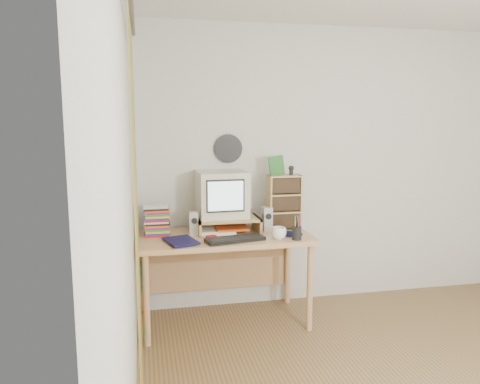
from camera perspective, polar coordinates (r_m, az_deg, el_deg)
name	(u,v)px	position (r m, az deg, el deg)	size (l,w,h in m)	color
back_wall	(327,167)	(4.38, 10.56, 3.05)	(3.50, 3.50, 0.00)	silver
left_wall	(126,210)	(2.32, -13.67, -2.20)	(3.50, 3.50, 0.00)	silver
curtain	(136,211)	(2.81, -12.51, -2.32)	(2.20, 2.20, 0.00)	orange
wall_disc	(228,149)	(4.09, -1.45, 5.31)	(0.25, 0.25, 0.02)	black
desk	(223,249)	(3.93, -2.09, -6.93)	(1.40, 0.70, 0.75)	tan
monitor_riser	(228,221)	(3.91, -1.48, -3.52)	(0.52, 0.30, 0.12)	#D5B570
crt_monitor	(222,194)	(3.92, -2.17, -0.29)	(0.40, 0.40, 0.38)	beige
speaker_left	(194,223)	(3.83, -5.65, -3.81)	(0.07, 0.07, 0.19)	silver
speaker_right	(267,219)	(3.95, 3.34, -3.30)	(0.08, 0.08, 0.20)	silver
keyboard	(235,239)	(3.63, -0.60, -5.79)	(0.46, 0.15, 0.03)	black
dvd_stack	(157,219)	(3.84, -10.12, -3.22)	(0.19, 0.14, 0.28)	brown
cd_rack	(284,202)	(4.01, 5.38, -1.23)	(0.28, 0.15, 0.47)	#D5B570
mug	(279,233)	(3.70, 4.76, -5.03)	(0.12, 0.12, 0.09)	white
diary	(168,241)	(3.58, -8.83, -5.95)	(0.26, 0.19, 0.05)	#120F3A
mousepad	(290,234)	(3.87, 6.14, -5.11)	(0.20, 0.20, 0.00)	black
pen_cup	(297,230)	(3.69, 6.94, -4.67)	(0.07, 0.07, 0.15)	black
papers	(222,230)	(3.92, -2.23, -4.62)	(0.30, 0.22, 0.04)	white
red_box	(211,238)	(3.66, -3.52, -5.62)	(0.08, 0.05, 0.04)	#AB1216
game_box	(276,166)	(3.97, 4.47, 3.23)	(0.12, 0.03, 0.16)	#1B5F1D
webcam	(291,170)	(3.99, 6.26, 2.66)	(0.05, 0.05, 0.08)	black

